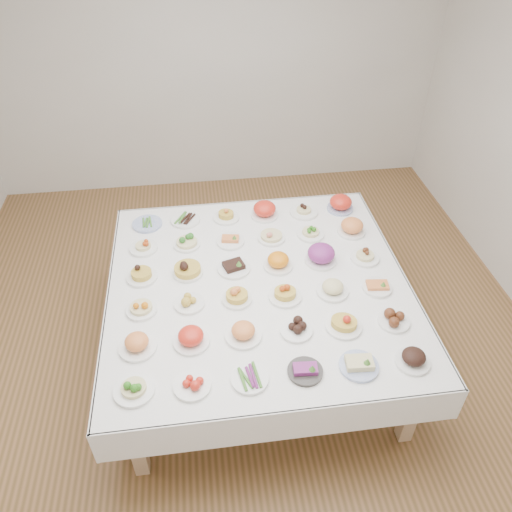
{
  "coord_description": "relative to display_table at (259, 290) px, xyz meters",
  "views": [
    {
      "loc": [
        -0.24,
        -2.87,
        3.2
      ],
      "look_at": [
        0.13,
        -0.08,
        0.88
      ],
      "focal_mm": 35.0,
      "sensor_mm": 36.0,
      "label": 1
    }
  ],
  "objects": [
    {
      "name": "room_envelope",
      "position": [
        -0.13,
        0.23,
        1.15
      ],
      "size": [
        5.02,
        5.02,
        2.81
      ],
      "color": "brown",
      "rests_on": "ground"
    },
    {
      "name": "display_table",
      "position": [
        0.0,
        0.0,
        0.0
      ],
      "size": [
        2.17,
        2.17,
        0.75
      ],
      "color": "white",
      "rests_on": "ground"
    },
    {
      "name": "dish_0",
      "position": [
        -0.84,
        -0.83,
        0.13
      ],
      "size": [
        0.24,
        0.24,
        0.13
      ],
      "color": "white",
      "rests_on": "display_table"
    },
    {
      "name": "dish_1",
      "position": [
        -0.51,
        -0.84,
        0.1
      ],
      "size": [
        0.22,
        0.22,
        0.09
      ],
      "color": "white",
      "rests_on": "display_table"
    },
    {
      "name": "dish_2",
      "position": [
        -0.17,
        -0.84,
        0.09
      ],
      "size": [
        0.22,
        0.22,
        0.05
      ],
      "color": "white",
      "rests_on": "display_table"
    },
    {
      "name": "dish_3",
      "position": [
        0.17,
        -0.83,
        0.1
      ],
      "size": [
        0.21,
        0.21,
        0.09
      ],
      "color": "#2F2C29",
      "rests_on": "display_table"
    },
    {
      "name": "dish_4",
      "position": [
        0.5,
        -0.83,
        0.11
      ],
      "size": [
        0.24,
        0.24,
        0.1
      ],
      "color": "#4C66B2",
      "rests_on": "display_table"
    },
    {
      "name": "dish_5",
      "position": [
        0.83,
        -0.84,
        0.12
      ],
      "size": [
        0.21,
        0.21,
        0.12
      ],
      "color": "white",
      "rests_on": "display_table"
    },
    {
      "name": "dish_6",
      "position": [
        -0.84,
        -0.5,
        0.13
      ],
      "size": [
        0.24,
        0.24,
        0.14
      ],
      "color": "white",
      "rests_on": "display_table"
    },
    {
      "name": "dish_7",
      "position": [
        -0.5,
        -0.5,
        0.14
      ],
      "size": [
        0.23,
        0.23,
        0.14
      ],
      "color": "white",
      "rests_on": "display_table"
    },
    {
      "name": "dish_8",
      "position": [
        -0.17,
        -0.5,
        0.12
      ],
      "size": [
        0.23,
        0.23,
        0.12
      ],
      "color": "white",
      "rests_on": "display_table"
    },
    {
      "name": "dish_9",
      "position": [
        0.18,
        -0.5,
        0.11
      ],
      "size": [
        0.21,
        0.21,
        0.09
      ],
      "color": "white",
      "rests_on": "display_table"
    },
    {
      "name": "dish_10",
      "position": [
        0.49,
        -0.5,
        0.13
      ],
      "size": [
        0.25,
        0.24,
        0.14
      ],
      "color": "white",
      "rests_on": "display_table"
    },
    {
      "name": "dish_11",
      "position": [
        0.83,
        -0.51,
        0.11
      ],
      "size": [
        0.21,
        0.21,
        0.1
      ],
      "color": "white",
      "rests_on": "display_table"
    },
    {
      "name": "dish_12",
      "position": [
        -0.83,
        -0.17,
        0.12
      ],
      "size": [
        0.21,
        0.21,
        0.12
      ],
      "color": "white",
      "rests_on": "display_table"
    },
    {
      "name": "dish_13",
      "position": [
        -0.5,
        -0.16,
        0.11
      ],
      "size": [
        0.21,
        0.21,
        0.09
      ],
      "color": "white",
      "rests_on": "display_table"
    },
    {
      "name": "dish_14",
      "position": [
        -0.18,
        -0.16,
        0.12
      ],
      "size": [
        0.21,
        0.21,
        0.12
      ],
      "color": "white",
      "rests_on": "display_table"
    },
    {
      "name": "dish_15",
      "position": [
        0.16,
        -0.18,
        0.12
      ],
      "size": [
        0.23,
        0.23,
        0.12
      ],
      "color": "white",
      "rests_on": "display_table"
    },
    {
      "name": "dish_16",
      "position": [
        0.5,
        -0.17,
        0.12
      ],
      "size": [
        0.22,
        0.22,
        0.12
      ],
      "color": "white",
      "rests_on": "display_table"
    },
    {
      "name": "dish_17",
      "position": [
        0.83,
        -0.17,
        0.1
      ],
      "size": [
        0.21,
        0.21,
        0.09
      ],
      "color": "white",
      "rests_on": "display_table"
    },
    {
      "name": "dish_18",
      "position": [
        -0.84,
        0.16,
        0.13
      ],
      "size": [
        0.22,
        0.22,
        0.13
      ],
      "color": "white",
      "rests_on": "display_table"
    },
    {
      "name": "dish_19",
      "position": [
        -0.51,
        0.17,
        0.14
      ],
      "size": [
        0.25,
        0.24,
        0.14
      ],
      "color": "white",
      "rests_on": "display_table"
    },
    {
      "name": "dish_20",
      "position": [
        -0.16,
        0.17,
        0.11
      ],
      "size": [
        0.24,
        0.24,
        0.11
      ],
      "color": "white",
      "rests_on": "display_table"
    },
    {
      "name": "dish_21",
      "position": [
        0.17,
        0.16,
        0.13
      ],
      "size": [
        0.22,
        0.22,
        0.13
      ],
      "color": "white",
      "rests_on": "display_table"
    },
    {
      "name": "dish_22",
      "position": [
        0.5,
        0.18,
        0.14
      ],
      "size": [
        0.26,
        0.26,
        0.15
      ],
      "color": "white",
      "rests_on": "display_table"
    },
    {
      "name": "dish_23",
      "position": [
        0.84,
        0.16,
        0.11
      ],
      "size": [
        0.22,
        0.22,
        0.11
      ],
      "color": "white",
      "rests_on": "display_table"
    },
    {
      "name": "dish_24",
      "position": [
        -0.84,
        0.5,
        0.11
      ],
      "size": [
        0.22,
        0.22,
        0.11
      ],
      "color": "white",
      "rests_on": "display_table"
    },
    {
      "name": "dish_25",
      "position": [
        -0.5,
        0.51,
        0.12
      ],
      "size": [
        0.21,
        0.21,
        0.12
      ],
      "color": "white",
      "rests_on": "display_table"
    },
    {
      "name": "dish_26",
      "position": [
        -0.16,
        0.5,
        0.1
      ],
      "size": [
        0.22,
        0.22,
        0.09
      ],
      "color": "white",
      "rests_on": "display_table"
    },
    {
      "name": "dish_27",
      "position": [
        0.17,
        0.5,
        0.13
      ],
      "size": [
        0.22,
        0.22,
        0.13
      ],
      "color": "white",
      "rests_on": "display_table"
    },
    {
      "name": "dish_28",
      "position": [
        0.49,
        0.51,
        0.11
      ],
      "size": [
        0.22,
        0.22,
        0.1
      ],
      "color": "white",
      "rests_on": "display_table"
    },
    {
      "name": "dish_29",
      "position": [
        0.83,
        0.5,
        0.13
      ],
      "size": [
        0.22,
        0.22,
        0.13
      ],
      "color": "white",
      "rests_on": "display_table"
    },
    {
      "name": "dish_30",
      "position": [
        -0.82,
        0.83,
        0.09
      ],
      "size": [
        0.24,
        0.24,
        0.05
      ],
      "color": "#4C66B2",
      "rests_on": "display_table"
    },
    {
      "name": "dish_31",
      "position": [
        -0.51,
        0.84,
        0.09
      ],
      "size": [
        0.25,
        0.24,
        0.06
      ],
      "color": "white",
      "rests_on": "display_table"
    },
    {
      "name": "dish_32",
      "position": [
        -0.16,
        0.83,
        0.12
      ],
      "size": [
        0.22,
        0.22,
        0.12
      ],
      "color": "white",
      "rests_on": "display_table"
    },
    {
      "name": "dish_33",
      "position": [
        0.16,
        0.83,
        0.14
      ],
      "size": [
        0.24,
        0.24,
        0.15
      ],
      "color": "white",
      "rests_on": "display_table"
    },
    {
      "name": "dish_34",
      "position": [
        0.5,
        0.82,
        0.11
      ],
      "size": [
        0.24,
        0.24,
        0.11
      ],
      "color": "white",
      "rests_on": "display_table"
    },
    {
      "name": "dish_35",
      "position": [
        0.83,
        0.84,
        0.13
      ],
      "size": [
        0.22,
        0.22,
        0.13
      ],
      "color": "#4C66B2",
      "rests_on": "display_table"
    }
  ]
}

